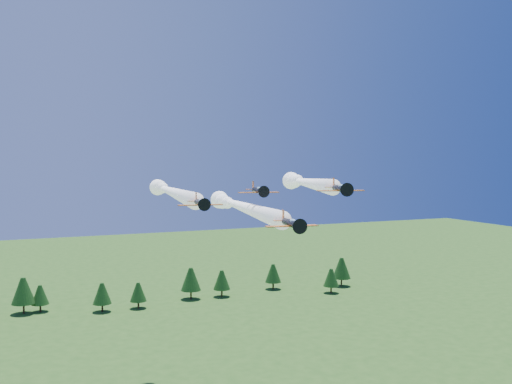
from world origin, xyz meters
name	(u,v)px	position (x,y,z in m)	size (l,w,h in m)	color
plane_lead	(239,205)	(3.22, 20.96, 40.16)	(12.71, 54.03, 3.70)	black
plane_left	(170,191)	(-5.65, 35.52, 42.22)	(11.77, 58.88, 3.70)	black
plane_right	(304,182)	(17.50, 22.85, 44.03)	(15.77, 42.54, 3.70)	black
plane_slot	(258,191)	(1.65, 8.47, 43.46)	(6.60, 7.20, 2.31)	black
treeline	(118,289)	(-3.19, 112.30, 6.46)	(172.96, 20.26, 11.41)	#382314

